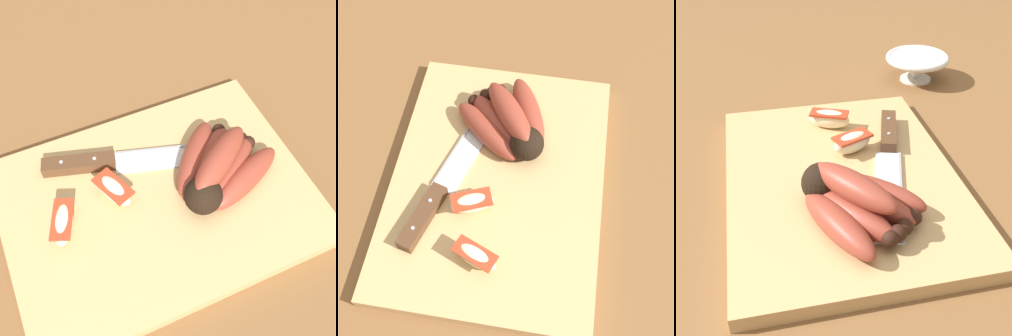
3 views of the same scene
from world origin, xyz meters
TOP-DOWN VIEW (x-y plane):
  - ground_plane at (0.00, 0.00)m, footprint 6.00×6.00m
  - cutting_board at (0.01, -0.01)m, footprint 0.41×0.30m
  - banana_bunch at (0.09, -0.02)m, footprint 0.17×0.16m
  - chefs_knife at (-0.03, 0.06)m, footprint 0.28×0.11m
  - apple_wedge_near at (-0.05, 0.01)m, footprint 0.05×0.07m
  - apple_wedge_middle at (-0.12, -0.01)m, footprint 0.05×0.07m

SIDE VIEW (x-z plane):
  - ground_plane at x=0.00m, z-range 0.00..0.00m
  - cutting_board at x=0.01m, z-range 0.00..0.02m
  - chefs_knife at x=-0.03m, z-range 0.02..0.04m
  - apple_wedge_near at x=-0.05m, z-range 0.02..0.05m
  - apple_wedge_middle at x=-0.12m, z-range 0.02..0.05m
  - banana_bunch at x=0.09m, z-range 0.01..0.07m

